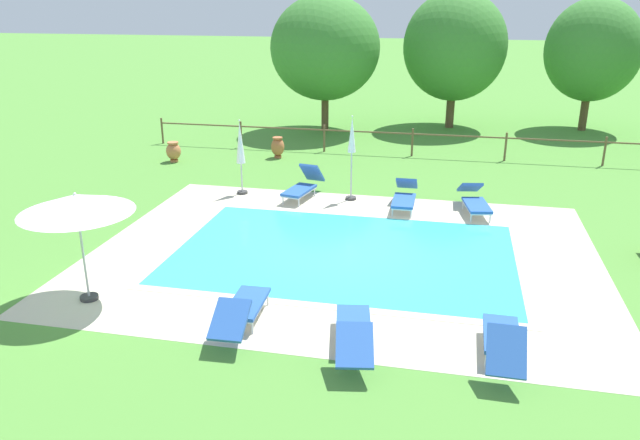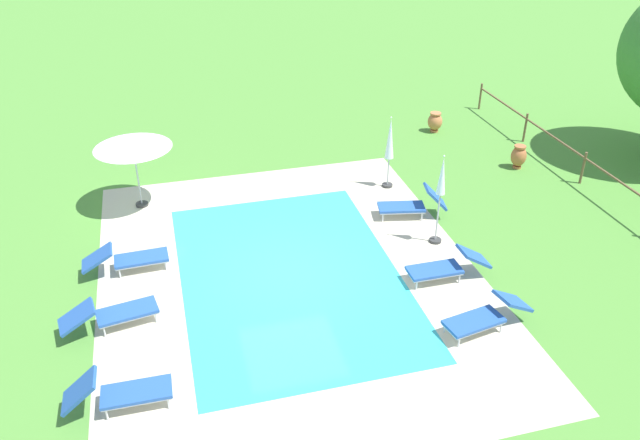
{
  "view_description": "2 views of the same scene",
  "coord_description": "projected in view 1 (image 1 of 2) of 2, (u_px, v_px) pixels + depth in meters",
  "views": [
    {
      "loc": [
        2.29,
        -13.32,
        5.72
      ],
      "look_at": [
        -0.69,
        0.5,
        0.6
      ],
      "focal_mm": 34.77,
      "sensor_mm": 36.0,
      "label": 1
    },
    {
      "loc": [
        12.61,
        -2.59,
        9.09
      ],
      "look_at": [
        -1.2,
        1.09,
        0.73
      ],
      "focal_mm": 35.87,
      "sensor_mm": 36.0,
      "label": 2
    }
  ],
  "objects": [
    {
      "name": "ground_plane",
      "position": [
        344.0,
        253.0,
        14.64
      ],
      "size": [
        160.0,
        160.0,
        0.0
      ],
      "primitive_type": "plane",
      "color": "#518E38"
    },
    {
      "name": "pool_deck_paving",
      "position": [
        344.0,
        253.0,
        14.64
      ],
      "size": [
        11.75,
        9.12,
        0.01
      ],
      "primitive_type": "cube",
      "color": "beige",
      "rests_on": "ground"
    },
    {
      "name": "swimming_pool_water",
      "position": [
        344.0,
        253.0,
        14.64
      ],
      "size": [
        7.87,
        5.24,
        0.01
      ],
      "primitive_type": "cube",
      "color": "#38C6D1",
      "rests_on": "ground"
    },
    {
      "name": "pool_coping_rim",
      "position": [
        344.0,
        253.0,
        14.64
      ],
      "size": [
        8.35,
        5.72,
        0.01
      ],
      "color": "beige",
      "rests_on": "ground"
    },
    {
      "name": "sun_lounger_north_near_steps",
      "position": [
        303.0,
        185.0,
        18.53
      ],
      "size": [
        0.97,
        1.99,
        0.94
      ],
      "color": "#2856A8",
      "rests_on": "ground"
    },
    {
      "name": "sun_lounger_north_mid",
      "position": [
        354.0,
        330.0,
        10.55
      ],
      "size": [
        0.95,
        2.14,
        0.73
      ],
      "color": "#2856A8",
      "rests_on": "ground"
    },
    {
      "name": "sun_lounger_north_far",
      "position": [
        503.0,
        340.0,
        10.21
      ],
      "size": [
        0.62,
        1.97,
        0.88
      ],
      "color": "#2856A8",
      "rests_on": "ground"
    },
    {
      "name": "sun_lounger_north_end",
      "position": [
        405.0,
        196.0,
        17.62
      ],
      "size": [
        0.61,
        2.04,
        0.78
      ],
      "color": "#2856A8",
      "rests_on": "ground"
    },
    {
      "name": "sun_lounger_south_near_corner",
      "position": [
        475.0,
        200.0,
        17.27
      ],
      "size": [
        0.97,
        2.13,
        0.75
      ],
      "color": "#2856A8",
      "rests_on": "ground"
    },
    {
      "name": "sun_lounger_south_mid",
      "position": [
        242.0,
        308.0,
        11.29
      ],
      "size": [
        0.68,
        2.08,
        0.75
      ],
      "color": "#2856A8",
      "rests_on": "ground"
    },
    {
      "name": "patio_umbrella_open_foreground",
      "position": [
        76.0,
        204.0,
        11.72
      ],
      "size": [
        2.17,
        2.17,
        2.24
      ],
      "color": "#383838",
      "rests_on": "ground"
    },
    {
      "name": "patio_umbrella_closed_row_west",
      "position": [
        352.0,
        144.0,
        17.93
      ],
      "size": [
        0.32,
        0.32,
        2.52
      ],
      "color": "#383838",
      "rests_on": "ground"
    },
    {
      "name": "patio_umbrella_closed_row_mid_west",
      "position": [
        240.0,
        147.0,
        18.55
      ],
      "size": [
        0.32,
        0.32,
        2.29
      ],
      "color": "#383838",
      "rests_on": "ground"
    },
    {
      "name": "terracotta_urn_near_fence",
      "position": [
        173.0,
        151.0,
        22.6
      ],
      "size": [
        0.53,
        0.53,
        0.73
      ],
      "color": "#C67547",
      "rests_on": "ground"
    },
    {
      "name": "terracotta_urn_by_tree",
      "position": [
        278.0,
        147.0,
        23.14
      ],
      "size": [
        0.5,
        0.5,
        0.79
      ],
      "color": "#B7663D",
      "rests_on": "ground"
    },
    {
      "name": "perimeter_fence",
      "position": [
        413.0,
        138.0,
        23.3
      ],
      "size": [
        20.47,
        0.08,
        1.05
      ],
      "color": "brown",
      "rests_on": "ground"
    },
    {
      "name": "tree_far_west",
      "position": [
        593.0,
        50.0,
        26.92
      ],
      "size": [
        4.08,
        4.08,
        5.73
      ],
      "color": "brown",
      "rests_on": "ground"
    },
    {
      "name": "tree_west_mid",
      "position": [
        325.0,
        48.0,
        26.78
      ],
      "size": [
        4.75,
        4.75,
        5.85
      ],
      "color": "brown",
      "rests_on": "ground"
    },
    {
      "name": "tree_east_mid",
      "position": [
        455.0,
        46.0,
        27.47
      ],
      "size": [
        4.56,
        4.56,
        6.02
      ],
      "color": "brown",
      "rests_on": "ground"
    }
  ]
}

